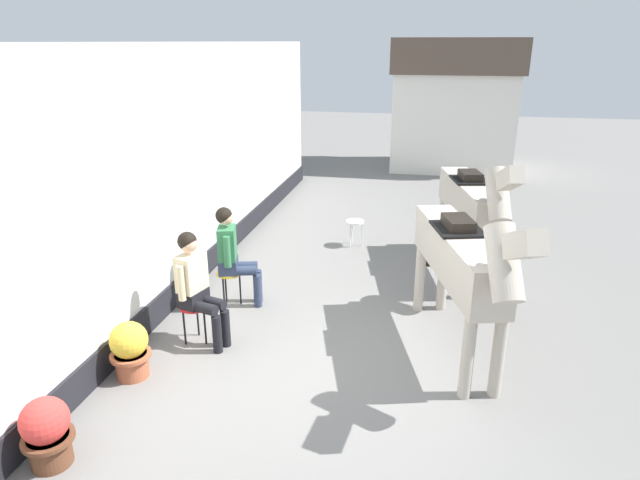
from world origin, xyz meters
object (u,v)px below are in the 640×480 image
(flower_planter_near, at_px, (47,431))
(saddled_horse_near, at_px, (462,260))
(flower_planter_far, at_px, (130,349))
(seated_visitor_near, at_px, (196,283))
(seated_visitor_far, at_px, (233,252))
(spare_stool_white, at_px, (355,224))
(saddled_horse_far, at_px, (472,202))

(flower_planter_near, bearing_deg, saddled_horse_near, 36.64)
(flower_planter_far, bearing_deg, seated_visitor_near, 61.70)
(seated_visitor_near, distance_m, flower_planter_far, 1.02)
(seated_visitor_far, height_order, saddled_horse_near, saddled_horse_near)
(flower_planter_far, xyz_separation_m, spare_stool_white, (1.77, 4.47, 0.07))
(seated_visitor_near, height_order, spare_stool_white, seated_visitor_near)
(saddled_horse_far, distance_m, flower_planter_near, 6.18)
(seated_visitor_near, height_order, seated_visitor_far, same)
(seated_visitor_near, xyz_separation_m, spare_stool_white, (1.33, 3.66, -0.38))
(seated_visitor_far, distance_m, saddled_horse_far, 3.61)
(saddled_horse_near, distance_m, saddled_horse_far, 2.39)
(seated_visitor_near, xyz_separation_m, flower_planter_far, (-0.44, -0.81, -0.44))
(seated_visitor_far, relative_size, saddled_horse_near, 0.48)
(flower_planter_near, bearing_deg, seated_visitor_far, 81.17)
(saddled_horse_near, bearing_deg, saddled_horse_far, 84.36)
(saddled_horse_far, bearing_deg, spare_stool_white, 154.73)
(seated_visitor_near, bearing_deg, saddled_horse_far, 40.90)
(flower_planter_far, distance_m, spare_stool_white, 4.81)
(saddled_horse_far, distance_m, spare_stool_white, 2.20)
(seated_visitor_far, bearing_deg, flower_planter_near, -98.83)
(seated_visitor_near, relative_size, seated_visitor_far, 1.00)
(saddled_horse_far, relative_size, flower_planter_far, 4.62)
(seated_visitor_far, relative_size, saddled_horse_far, 0.47)
(seated_visitor_far, relative_size, spare_stool_white, 3.02)
(flower_planter_far, height_order, spare_stool_white, flower_planter_far)
(seated_visitor_far, height_order, saddled_horse_far, saddled_horse_far)
(flower_planter_far, bearing_deg, saddled_horse_near, 19.48)
(saddled_horse_far, bearing_deg, seated_visitor_near, -139.10)
(saddled_horse_near, relative_size, spare_stool_white, 6.35)
(spare_stool_white, bearing_deg, saddled_horse_near, -63.39)
(spare_stool_white, bearing_deg, flower_planter_far, -111.59)
(seated_visitor_near, bearing_deg, saddled_horse_near, 7.54)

